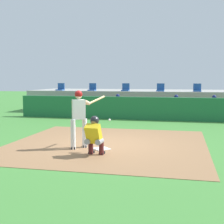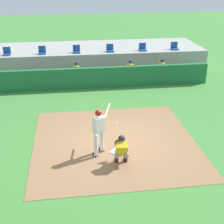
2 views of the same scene
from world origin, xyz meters
The scene contains 17 objects.
ground_plane centered at (0.00, 0.00, 0.00)m, with size 80.00×80.00×0.00m, color #428438.
dirt_infield centered at (0.00, 0.00, 0.01)m, with size 6.40×6.40×0.01m, color #936B47.
home_plate centered at (0.00, -0.80, 0.02)m, with size 0.44×0.44×0.02m, color white.
batter_at_plate centered at (-0.68, -0.81, 1.04)m, with size 0.81×1.31×1.80m.
catcher_crouched centered at (0.01, -1.56, 0.61)m, with size 0.50×1.91×1.13m.
dugout_wall centered at (0.00, 6.50, 0.60)m, with size 13.00×0.30×1.20m, color #1E6638.
dugout_bench centered at (0.00, 7.50, 0.23)m, with size 11.80×0.44×0.45m, color olive.
dugout_player_0 centered at (-1.19, 7.34, 0.67)m, with size 0.49×0.70×1.30m.
dugout_player_1 centered at (2.07, 7.34, 0.67)m, with size 0.49×0.70×1.30m.
dugout_player_2 centered at (4.05, 7.34, 0.67)m, with size 0.49×0.70×1.30m.
stands_platform centered at (0.00, 10.90, 0.70)m, with size 15.00×4.40×1.40m, color #9E9E99.
stadium_seat_0 centered at (-5.42, 9.38, 1.53)m, with size 0.46×0.46×0.48m.
stadium_seat_1 centered at (-3.25, 9.38, 1.53)m, with size 0.46×0.46×0.48m.
stadium_seat_2 centered at (-1.08, 9.38, 1.53)m, with size 0.46×0.46×0.48m.
stadium_seat_3 centered at (1.08, 9.38, 1.53)m, with size 0.46×0.46×0.48m.
stadium_seat_4 centered at (3.25, 9.38, 1.53)m, with size 0.46×0.46×0.48m.
stadium_seat_5 centered at (5.42, 9.38, 1.53)m, with size 0.46×0.46×0.48m.
Camera 2 is at (-1.65, -11.10, 6.33)m, focal length 51.51 mm.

